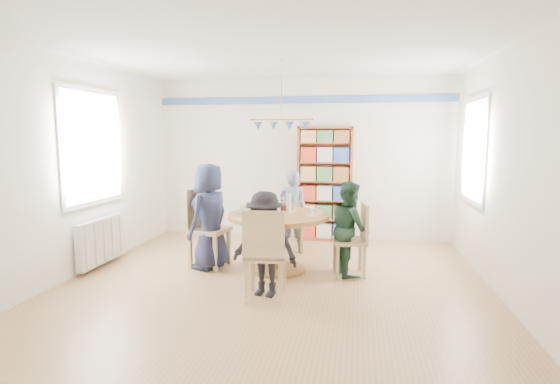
% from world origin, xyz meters
% --- Properties ---
extents(ground, '(5.00, 5.00, 0.00)m').
position_xyz_m(ground, '(0.00, 0.00, 0.00)').
color(ground, '#AA8059').
extents(room_shell, '(5.00, 5.00, 5.00)m').
position_xyz_m(room_shell, '(-0.26, 0.87, 1.65)').
color(room_shell, white).
rests_on(room_shell, ground).
extents(radiator, '(0.12, 1.00, 0.60)m').
position_xyz_m(radiator, '(-2.42, 0.30, 0.35)').
color(radiator, silver).
rests_on(radiator, ground).
extents(dining_table, '(1.30, 1.30, 0.75)m').
position_xyz_m(dining_table, '(-0.04, 0.51, 0.56)').
color(dining_table, olive).
rests_on(dining_table, ground).
extents(chair_left, '(0.54, 0.54, 1.05)m').
position_xyz_m(chair_left, '(-1.07, 0.56, 0.58)').
color(chair_left, tan).
rests_on(chair_left, ground).
extents(chair_right, '(0.46, 0.46, 0.91)m').
position_xyz_m(chair_right, '(0.94, 0.52, 0.50)').
color(chair_right, tan).
rests_on(chair_right, ground).
extents(chair_far, '(0.46, 0.46, 0.87)m').
position_xyz_m(chair_far, '(-0.05, 1.57, 0.48)').
color(chair_far, tan).
rests_on(chair_far, ground).
extents(chair_near, '(0.47, 0.47, 0.98)m').
position_xyz_m(chair_near, '(0.00, -0.52, 0.54)').
color(chair_near, tan).
rests_on(chair_near, ground).
extents(person_left, '(0.64, 0.79, 1.39)m').
position_xyz_m(person_left, '(-0.96, 0.48, 0.70)').
color(person_left, '#181D36').
rests_on(person_left, ground).
extents(person_right, '(0.60, 0.69, 1.19)m').
position_xyz_m(person_right, '(0.87, 0.53, 0.59)').
color(person_right, '#1B3726').
rests_on(person_right, ground).
extents(person_far, '(0.51, 0.39, 1.25)m').
position_xyz_m(person_far, '(-0.01, 1.44, 0.62)').
color(person_far, gray).
rests_on(person_far, ground).
extents(person_near, '(0.82, 0.57, 1.15)m').
position_xyz_m(person_near, '(-0.03, -0.39, 0.58)').
color(person_near, black).
rests_on(person_near, ground).
extents(bookshelf, '(0.91, 0.27, 1.90)m').
position_xyz_m(bookshelf, '(0.41, 2.34, 0.94)').
color(bookshelf, brown).
rests_on(bookshelf, ground).
extents(tableware, '(1.08, 1.08, 0.28)m').
position_xyz_m(tableware, '(-0.06, 0.53, 0.81)').
color(tableware, white).
rests_on(tableware, dining_table).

